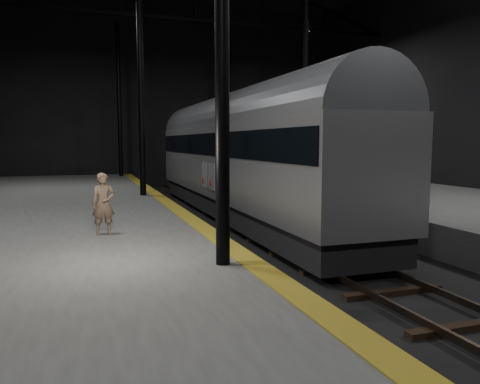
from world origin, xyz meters
name	(u,v)px	position (x,y,z in m)	size (l,w,h in m)	color
ground	(308,253)	(0.00, 0.00, 0.00)	(44.00, 44.00, 0.00)	black
platform_left	(30,256)	(-7.50, 0.00, 0.50)	(9.00, 43.80, 1.00)	#4D4D4B
tactile_strip	(200,226)	(-3.25, 0.00, 1.00)	(0.50, 43.80, 0.01)	olive
track	(308,251)	(0.00, 0.00, 0.07)	(2.40, 43.00, 0.24)	#3F3328
train	(239,151)	(0.00, 6.40, 2.91)	(2.92, 19.52, 5.22)	#AAACB3
woman	(103,204)	(-5.77, -0.33, 1.76)	(0.55, 0.36, 1.52)	#8D6F56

